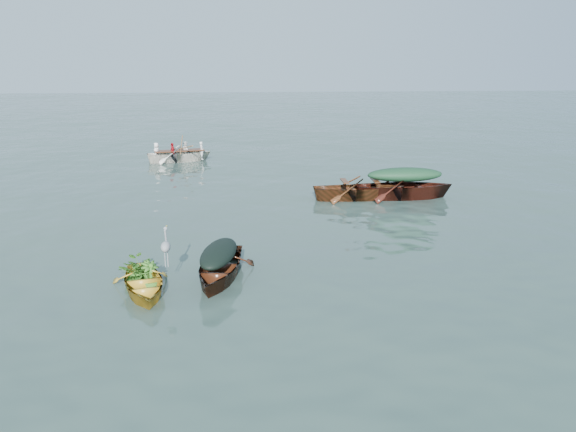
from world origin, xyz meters
The scene contains 13 objects.
ground centered at (0.00, 0.00, 0.00)m, with size 140.00×140.00×0.00m, color #374D45.
yellow_dinghy centered at (-3.64, -2.52, 0.00)m, with size 1.28×2.96×0.78m, color #B78823.
dark_covered_boat centered at (-1.96, -1.85, 0.00)m, with size 1.38×3.71×0.93m, color #411B0F.
green_tarp_boat centered at (4.63, 5.44, 0.00)m, with size 1.59×5.10×1.24m, color #451710.
open_wooden_boat centered at (2.95, 5.45, 0.00)m, with size 1.47×4.73×1.13m, color brown.
rowed_boat centered at (-4.45, 13.80, 0.00)m, with size 1.33×4.43×1.06m, color white.
dark_tarp_cover centered at (-1.96, -1.85, 0.66)m, with size 0.76×2.04×0.40m, color black.
green_tarp_cover centered at (4.63, 5.44, 0.88)m, with size 0.87×2.81×0.52m, color #193E22.
thwart_benches centered at (2.95, 5.45, 0.58)m, with size 0.88×2.37×0.04m, color #4C2511, non-canonical shape.
heron centered at (-3.12, -2.34, 0.85)m, with size 0.28×0.40×0.92m, color #979A9F, non-canonical shape.
dinghy_weeds centered at (-3.75, -1.98, 0.69)m, with size 0.70×0.90×0.60m, color #306019.
rowers centered at (-4.45, 13.80, 0.91)m, with size 1.20×3.10×0.76m, color silver.
oars centered at (-4.45, 13.80, 0.56)m, with size 2.60×0.60×0.06m, color #906036, non-canonical shape.
Camera 1 is at (-1.40, -14.39, 5.10)m, focal length 35.00 mm.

